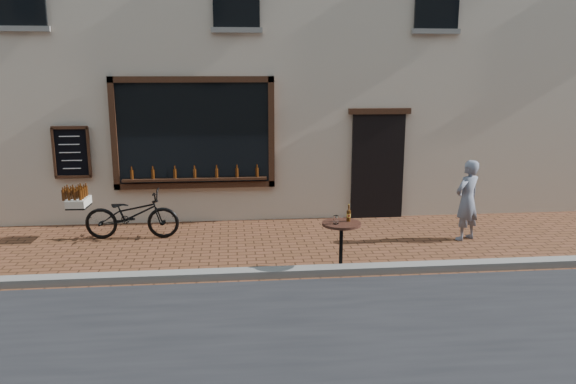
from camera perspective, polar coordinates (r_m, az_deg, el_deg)
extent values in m
plane|color=#59321C|center=(8.60, 2.33, -8.89)|extent=(90.00, 90.00, 0.00)
cube|color=slate|center=(8.76, 2.15, -8.05)|extent=(90.00, 0.25, 0.12)
cube|color=black|center=(11.47, -9.55, 5.92)|extent=(3.00, 0.06, 2.00)
cube|color=black|center=(11.38, -9.76, 11.21)|extent=(3.24, 0.10, 0.12)
cube|color=black|center=(11.62, -9.37, 0.71)|extent=(3.24, 0.10, 0.12)
cube|color=black|center=(11.66, -17.27, 5.63)|extent=(0.12, 0.10, 2.24)
cube|color=black|center=(11.45, -1.71, 6.08)|extent=(0.12, 0.10, 2.24)
cube|color=black|center=(11.54, -9.41, 1.29)|extent=(2.90, 0.16, 0.05)
cube|color=black|center=(11.96, 9.08, 2.57)|extent=(1.10, 0.10, 2.20)
cube|color=black|center=(11.79, 9.31, 8.11)|extent=(1.30, 0.10, 0.12)
cube|color=black|center=(11.90, -21.12, 3.79)|extent=(0.62, 0.04, 0.92)
cylinder|color=#3D1C07|center=(11.67, -15.57, 1.72)|extent=(0.06, 0.06, 0.19)
cylinder|color=#3D1C07|center=(11.60, -13.54, 1.77)|extent=(0.06, 0.06, 0.19)
cylinder|color=#3D1C07|center=(11.56, -11.49, 1.82)|extent=(0.06, 0.06, 0.19)
cylinder|color=#3D1C07|center=(11.52, -9.43, 1.87)|extent=(0.06, 0.06, 0.19)
cylinder|color=#3D1C07|center=(11.50, -7.36, 1.92)|extent=(0.06, 0.06, 0.19)
cylinder|color=#3D1C07|center=(11.50, -5.28, 1.97)|extent=(0.06, 0.06, 0.19)
cylinder|color=#3D1C07|center=(11.51, -3.21, 2.01)|extent=(0.06, 0.06, 0.19)
imported|color=black|center=(10.87, -15.57, -2.23)|extent=(1.76, 0.69, 0.91)
cube|color=black|center=(11.08, -20.48, -1.38)|extent=(0.37, 0.50, 0.03)
cube|color=beige|center=(11.06, -20.51, -0.94)|extent=(0.37, 0.52, 0.14)
cylinder|color=#3D1C07|center=(10.82, -20.35, -0.30)|extent=(0.06, 0.06, 0.19)
cylinder|color=#3D1C07|center=(10.85, -20.86, -0.31)|extent=(0.06, 0.06, 0.19)
cylinder|color=#3D1C07|center=(10.88, -21.37, -0.32)|extent=(0.06, 0.06, 0.19)
cylinder|color=#3D1C07|center=(10.92, -21.87, -0.32)|extent=(0.06, 0.06, 0.19)
cylinder|color=#3D1C07|center=(10.94, -20.17, -0.16)|extent=(0.06, 0.06, 0.19)
cylinder|color=#3D1C07|center=(10.97, -20.67, -0.17)|extent=(0.06, 0.06, 0.19)
cylinder|color=#3D1C07|center=(11.00, -21.17, -0.17)|extent=(0.06, 0.06, 0.19)
cylinder|color=#3D1C07|center=(11.03, -21.67, -0.18)|extent=(0.06, 0.06, 0.19)
cylinder|color=#3D1C07|center=(11.05, -19.99, -0.02)|extent=(0.06, 0.06, 0.19)
cylinder|color=#3D1C07|center=(11.08, -20.49, -0.03)|extent=(0.06, 0.06, 0.19)
cylinder|color=#3D1C07|center=(11.11, -20.98, -0.04)|extent=(0.06, 0.06, 0.19)
cylinder|color=#3D1C07|center=(11.14, -21.48, -0.04)|extent=(0.06, 0.06, 0.19)
cylinder|color=#3D1C07|center=(11.16, -19.81, 0.11)|extent=(0.06, 0.06, 0.19)
cylinder|color=#3D1C07|center=(11.19, -20.31, 0.10)|extent=(0.06, 0.06, 0.19)
cylinder|color=black|center=(9.00, 5.36, -7.83)|extent=(0.45, 0.45, 0.03)
cylinder|color=black|center=(8.88, 5.41, -5.58)|extent=(0.06, 0.06, 0.71)
cylinder|color=black|center=(8.77, 5.46, -3.24)|extent=(0.61, 0.61, 0.04)
cylinder|color=gold|center=(8.82, 6.17, -2.38)|extent=(0.06, 0.06, 0.06)
cylinder|color=white|center=(8.66, 4.90, -2.83)|extent=(0.08, 0.08, 0.13)
imported|color=slate|center=(10.84, 17.74, -0.80)|extent=(0.65, 0.58, 1.50)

